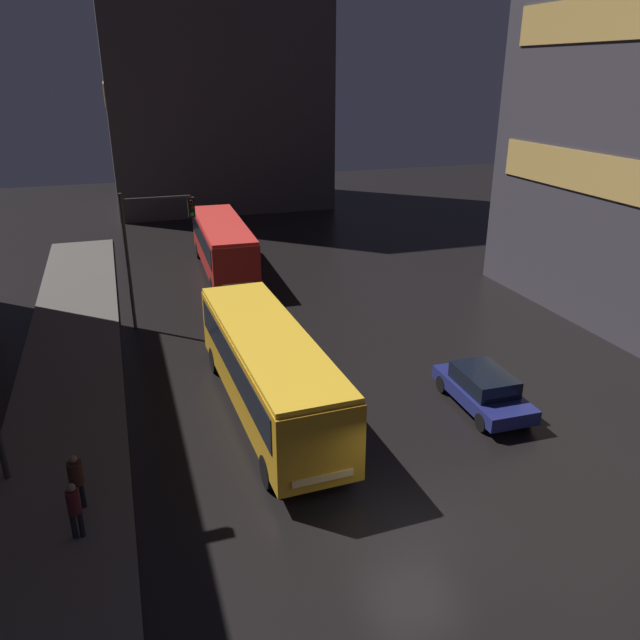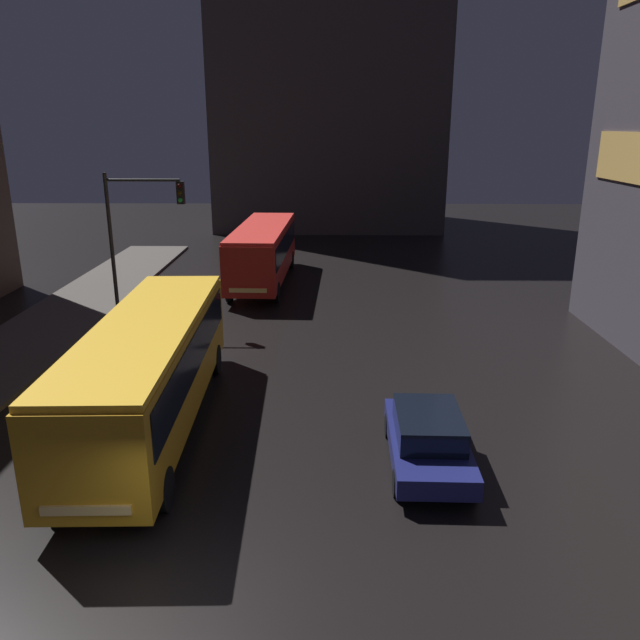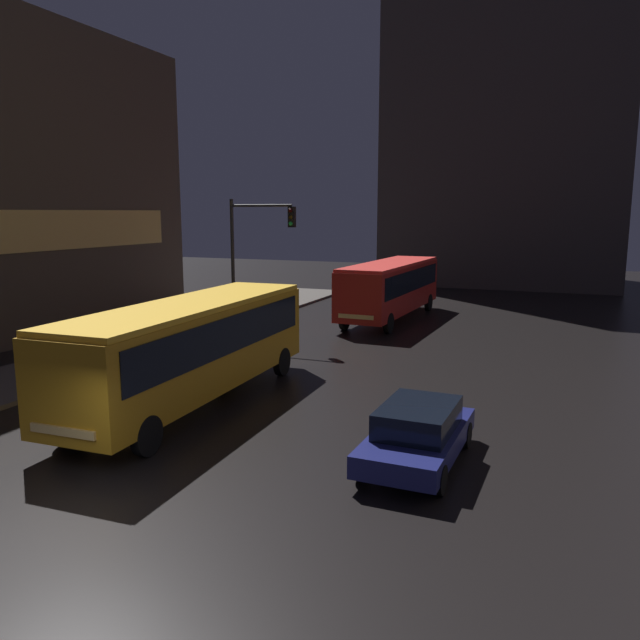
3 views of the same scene
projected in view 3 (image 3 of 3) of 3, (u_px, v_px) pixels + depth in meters
ground_plane at (75, 524)px, 11.67m from camera, size 120.00×120.00×0.00m
sidewalk_left at (84, 361)px, 24.13m from camera, size 4.00×48.00×0.15m
building_far_backdrop at (509, 101)px, 49.74m from camera, size 18.07×12.00×28.98m
bus_near at (192, 342)px, 18.73m from camera, size 2.92×10.91×3.13m
bus_far at (391, 284)px, 33.59m from camera, size 2.87×10.54×3.11m
car_taxi at (418, 433)px, 14.43m from camera, size 1.99×4.32×1.40m
traffic_light_main at (253, 245)px, 28.24m from camera, size 3.25×0.35×6.35m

